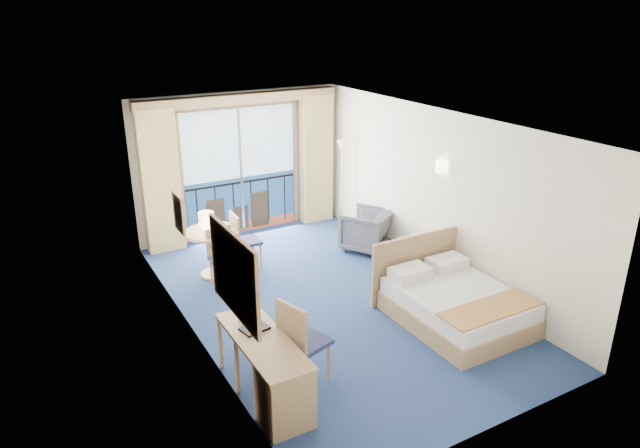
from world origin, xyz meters
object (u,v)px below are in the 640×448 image
Objects in this scene: nightstand at (417,257)px; table_chair_a at (242,238)px; floor_lamp at (342,163)px; bed at (454,303)px; desk_chair at (300,338)px; round_table at (213,242)px; armchair at (367,230)px; desk at (280,385)px; table_chair_b at (222,253)px.

table_chair_a is (-2.39, 1.61, 0.24)m from nightstand.
nightstand is at bearing -90.26° from floor_lamp.
floor_lamp is at bearing 82.59° from bed.
desk_chair is (-3.02, -1.65, 0.31)m from nightstand.
nightstand is 0.63× the size of table_chair_a.
round_table is (-2.91, -0.78, -0.75)m from floor_lamp.
armchair is 4.69m from desk.
floor_lamp is (0.15, 1.13, 0.97)m from armchair.
round_table is (0.12, 3.25, -0.03)m from desk_chair.
table_chair_b is (-2.90, -1.16, -0.80)m from floor_lamp.
bed reaches higher than table_chair_b.
desk is 3.33m from table_chair_b.
desk_chair reaches higher than table_chair_b.
floor_lamp is 2.64m from table_chair_a.
floor_lamp is 3.10m from round_table.
floor_lamp is (0.50, 3.81, 1.06)m from bed.
table_chair_b is at bearing 157.13° from nightstand.
round_table is at bearing -37.90° from armchair.
armchair reaches higher than nightstand.
nightstand is 0.35× the size of floor_lamp.
table_chair_a is at bearing 40.02° from table_chair_b.
table_chair_a is 1.04× the size of table_chair_b.
desk is 1.43× the size of desk_chair.
desk_chair reaches higher than bed.
table_chair_a is (1.07, 3.67, 0.15)m from desk.
armchair is 0.83× the size of table_chair_a.
bed is at bearing -97.41° from floor_lamp.
desk is at bearing -98.86° from round_table.
nightstand is (0.49, 1.43, 0.03)m from bed.
table_chair_b is at bearing -18.85° from desk_chair.
bed reaches higher than desk.
desk_chair is at bearing 41.90° from desk.
bed is 1.51m from nightstand.
table_chair_b reaches higher than desk.
round_table is at bearing -165.06° from floor_lamp.
desk_chair is at bearing -92.11° from round_table.
nightstand is at bearing -121.31° from table_chair_a.
table_chair_a is at bearing -39.74° from armchair.
table_chair_b is (0.12, 2.87, -0.09)m from desk_chair.
desk is at bearing 14.20° from armchair.
bed is 2.17× the size of round_table.
floor_lamp is 5.09m from desk_chair.
nightstand is 0.76× the size of armchair.
table_chair_a is at bearing -27.21° from desk_chair.
bed reaches higher than round_table.
desk_chair reaches higher than desk.
nightstand is at bearing 30.69° from desk.
desk is at bearing -168.19° from bed.
table_chair_a is (0.62, 3.26, -0.07)m from desk_chair.
floor_lamp is at bearing -53.32° from desk_chair.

